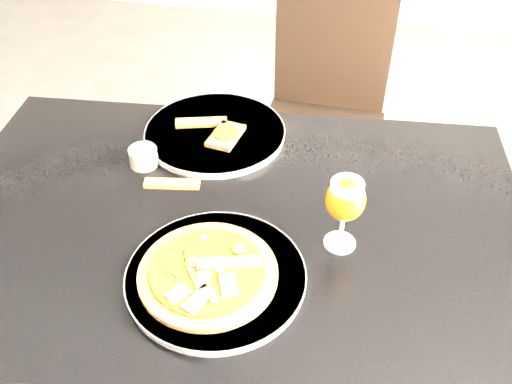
% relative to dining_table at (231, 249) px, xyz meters
% --- Properties ---
extents(dining_table, '(1.27, 0.91, 0.75)m').
position_rel_dining_table_xyz_m(dining_table, '(0.00, 0.00, 0.00)').
color(dining_table, black).
rests_on(dining_table, ground).
extents(chair_far, '(0.41, 0.41, 0.87)m').
position_rel_dining_table_xyz_m(chair_far, '(0.11, 0.81, -0.18)').
color(chair_far, black).
rests_on(chair_far, ground).
extents(plate_main, '(0.42, 0.42, 0.02)m').
position_rel_dining_table_xyz_m(plate_main, '(0.01, -0.16, 0.10)').
color(plate_main, white).
rests_on(plate_main, dining_table).
extents(pizza, '(0.25, 0.25, 0.03)m').
position_rel_dining_table_xyz_m(pizza, '(0.00, -0.17, 0.12)').
color(pizza, '#9C5725').
rests_on(pizza, plate_main).
extents(plate_second, '(0.41, 0.41, 0.02)m').
position_rel_dining_table_xyz_m(plate_second, '(-0.10, 0.27, 0.10)').
color(plate_second, white).
rests_on(plate_second, dining_table).
extents(crust_scraps, '(0.17, 0.13, 0.01)m').
position_rel_dining_table_xyz_m(crust_scraps, '(-0.10, 0.26, 0.11)').
color(crust_scraps, '#9C5725').
rests_on(crust_scraps, plate_second).
extents(loose_crust, '(0.12, 0.05, 0.01)m').
position_rel_dining_table_xyz_m(loose_crust, '(-0.15, 0.07, 0.09)').
color(loose_crust, '#9C5725').
rests_on(loose_crust, dining_table).
extents(sauce_cup, '(0.06, 0.06, 0.04)m').
position_rel_dining_table_xyz_m(sauce_cup, '(-0.23, 0.13, 0.11)').
color(sauce_cup, beige).
rests_on(sauce_cup, dining_table).
extents(beer_glass, '(0.07, 0.07, 0.16)m').
position_rel_dining_table_xyz_m(beer_glass, '(0.22, -0.02, 0.20)').
color(beer_glass, silver).
rests_on(beer_glass, dining_table).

